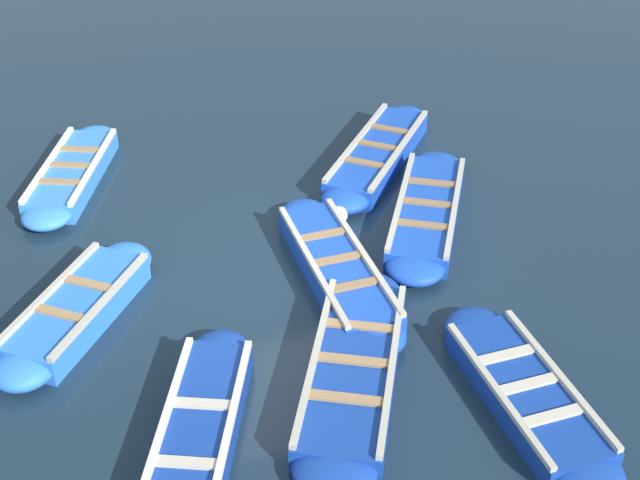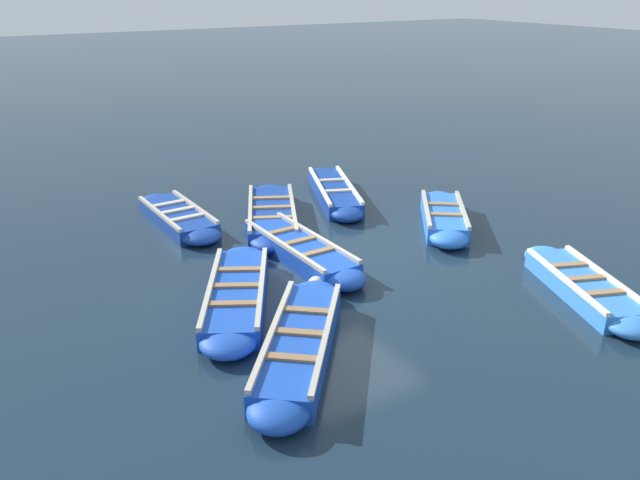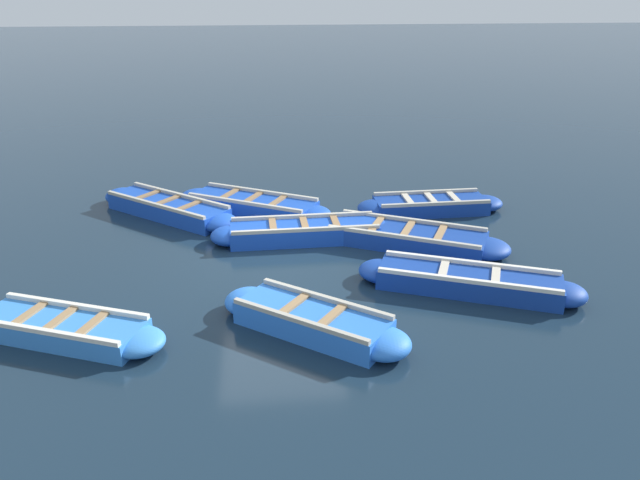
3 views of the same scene
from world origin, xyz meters
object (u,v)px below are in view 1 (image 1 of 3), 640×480
boat_mid_row (353,371)px  boat_bow_out (527,394)px  boat_far_corner (427,212)px  boat_outer_right (72,174)px  buoy_orange_near (338,215)px  boat_drifting (337,270)px  boat_outer_left (196,444)px  boat_broadside (378,155)px  boat_alongside (77,310)px

boat_mid_row → boat_bow_out: bearing=-27.5°
boat_bow_out → boat_far_corner: size_ratio=0.91×
boat_bow_out → boat_mid_row: bearing=152.5°
boat_outer_right → boat_mid_row: (2.94, -5.87, 0.01)m
boat_outer_right → boat_mid_row: 6.56m
boat_far_corner → buoy_orange_near: size_ratio=12.93×
boat_drifting → boat_outer_right: bearing=131.3°
boat_drifting → boat_outer_left: bearing=-133.2°
boat_mid_row → boat_far_corner: boat_mid_row is taller
boat_mid_row → boat_outer_left: (-2.03, -0.61, 0.00)m
boat_bow_out → boat_outer_left: size_ratio=0.89×
boat_drifting → boat_outer_left: boat_drifting is taller
boat_drifting → buoy_orange_near: bearing=71.7°
boat_drifting → boat_outer_left: (-2.47, -2.63, -0.01)m
boat_broadside → boat_outer_right: bearing=169.8°
boat_bow_out → boat_far_corner: 4.05m
boat_alongside → boat_outer_left: (1.08, -2.75, -0.01)m
boat_bow_out → buoy_orange_near: (-0.93, 4.36, -0.01)m
boat_alongside → boat_bow_out: 5.83m
boat_alongside → boat_drifting: bearing=-2.0°
boat_broadside → boat_mid_row: size_ratio=0.86×
boat_broadside → boat_alongside: bearing=-151.6°
boat_broadside → boat_outer_left: (-4.13, -5.57, -0.01)m
buoy_orange_near → boat_drifting: bearing=-108.3°
boat_alongside → boat_mid_row: size_ratio=0.75×
boat_mid_row → buoy_orange_near: boat_mid_row is taller
boat_broadside → boat_bow_out: (-0.27, -5.91, -0.03)m
boat_drifting → buoy_orange_near: 1.46m
boat_alongside → boat_far_corner: (5.34, 0.93, -0.02)m
boat_mid_row → buoy_orange_near: (0.90, 3.41, -0.02)m
boat_outer_left → boat_drifting: bearing=46.8°
boat_drifting → boat_broadside: bearing=60.6°
boat_outer_right → boat_alongside: 3.73m
boat_drifting → buoy_orange_near: size_ratio=13.18×
boat_outer_right → boat_bow_out: bearing=-55.0°
boat_outer_right → buoy_orange_near: 4.56m
boat_outer_left → boat_alongside: bearing=111.4°
boat_alongside → boat_mid_row: (3.11, -2.14, -0.02)m
boat_alongside → boat_outer_left: bearing=-68.6°
boat_far_corner → buoy_orange_near: boat_far_corner is taller
boat_bow_out → boat_broadside: bearing=87.4°
boat_outer_right → boat_far_corner: (5.17, -2.79, 0.00)m
boat_drifting → boat_bow_out: size_ratio=1.12×
boat_mid_row → buoy_orange_near: bearing=75.2°
boat_outer_right → boat_mid_row: bearing=-63.4°
boat_outer_left → boat_bow_out: bearing=-5.1°
boat_outer_right → boat_drifting: (3.38, -3.84, 0.02)m
boat_drifting → boat_far_corner: boat_drifting is taller
boat_bow_out → boat_outer_left: 3.87m
boat_broadside → boat_bow_out: boat_broadside is taller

